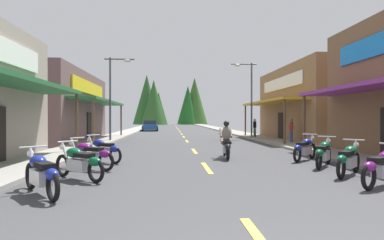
# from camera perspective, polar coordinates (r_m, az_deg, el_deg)

# --- Properties ---
(ground) EXTENTS (10.13, 95.68, 0.10)m
(ground) POSITION_cam_1_polar(r_m,az_deg,el_deg) (34.78, -2.03, -2.50)
(ground) COLOR #424244
(sidewalk_left) EXTENTS (2.24, 95.68, 0.12)m
(sidewalk_left) POSITION_cam_1_polar(r_m,az_deg,el_deg) (35.11, -12.17, -2.30)
(sidewalk_left) COLOR #9E9991
(sidewalk_left) RESTS_ON ground
(sidewalk_right) EXTENTS (2.24, 95.68, 0.12)m
(sidewalk_right) POSITION_cam_1_polar(r_m,az_deg,el_deg) (35.54, 7.99, -2.27)
(sidewalk_right) COLOR gray
(sidewalk_right) RESTS_ON ground
(centerline_dashes) EXTENTS (0.16, 67.77, 0.01)m
(centerline_dashes) POSITION_cam_1_polar(r_m,az_deg,el_deg) (36.25, -2.11, -2.30)
(centerline_dashes) COLOR #E0C64C
(centerline_dashes) RESTS_ON ground
(storefront_left_far) EXTENTS (9.61, 11.94, 5.05)m
(storefront_left_far) POSITION_cam_1_polar(r_m,az_deg,el_deg) (25.81, -26.72, 2.20)
(storefront_left_far) COLOR brown
(storefront_left_far) RESTS_ON ground
(storefront_right_far) EXTENTS (10.44, 11.35, 5.57)m
(storefront_right_far) POSITION_cam_1_polar(r_m,az_deg,el_deg) (26.65, 24.72, 2.70)
(storefront_right_far) COLOR olive
(storefront_right_far) RESTS_ON ground
(streetlamp_left) EXTENTS (2.11, 0.30, 5.97)m
(streetlamp_left) POSITION_cam_1_polar(r_m,az_deg,el_deg) (22.89, -13.93, 5.93)
(streetlamp_left) COLOR #474C51
(streetlamp_left) RESTS_ON ground
(streetlamp_right) EXTENTS (2.11, 0.30, 6.20)m
(streetlamp_right) POSITION_cam_1_polar(r_m,az_deg,el_deg) (26.07, 10.16, 5.54)
(streetlamp_right) COLOR #474C51
(streetlamp_right) RESTS_ON ground
(motorcycle_parked_right_0) EXTENTS (1.87, 1.21, 1.04)m
(motorcycle_parked_right_0) POSITION_cam_1_polar(r_m,az_deg,el_deg) (9.00, 31.52, -7.28)
(motorcycle_parked_right_0) COLOR black
(motorcycle_parked_right_0) RESTS_ON ground
(motorcycle_parked_right_1) EXTENTS (1.60, 1.57, 1.04)m
(motorcycle_parked_right_1) POSITION_cam_1_polar(r_m,az_deg,el_deg) (10.19, 26.72, -6.38)
(motorcycle_parked_right_1) COLOR black
(motorcycle_parked_right_1) RESTS_ON ground
(motorcycle_parked_right_2) EXTENTS (1.40, 1.74, 1.04)m
(motorcycle_parked_right_2) POSITION_cam_1_polar(r_m,az_deg,el_deg) (11.62, 22.93, -5.54)
(motorcycle_parked_right_2) COLOR black
(motorcycle_parked_right_2) RESTS_ON ground
(motorcycle_parked_right_3) EXTENTS (1.60, 1.57, 1.04)m
(motorcycle_parked_right_3) POSITION_cam_1_polar(r_m,az_deg,el_deg) (13.08, 19.94, -4.88)
(motorcycle_parked_right_3) COLOR black
(motorcycle_parked_right_3) RESTS_ON ground
(motorcycle_parked_left_0) EXTENTS (1.41, 1.74, 1.04)m
(motorcycle_parked_left_0) POSITION_cam_1_polar(r_m,az_deg,el_deg) (7.55, -25.85, -8.72)
(motorcycle_parked_left_0) COLOR black
(motorcycle_parked_left_0) RESTS_ON ground
(motorcycle_parked_left_1) EXTENTS (1.71, 1.45, 1.04)m
(motorcycle_parked_left_1) POSITION_cam_1_polar(r_m,az_deg,el_deg) (9.05, -19.95, -7.20)
(motorcycle_parked_left_1) COLOR black
(motorcycle_parked_left_1) RESTS_ON ground
(motorcycle_parked_left_2) EXTENTS (1.88, 1.20, 1.04)m
(motorcycle_parked_left_2) POSITION_cam_1_polar(r_m,az_deg,el_deg) (10.69, -18.31, -6.04)
(motorcycle_parked_left_2) COLOR black
(motorcycle_parked_left_2) RESTS_ON ground
(motorcycle_parked_left_3) EXTENTS (1.72, 1.43, 1.04)m
(motorcycle_parked_left_3) POSITION_cam_1_polar(r_m,az_deg,el_deg) (12.29, -16.06, -5.21)
(motorcycle_parked_left_3) COLOR black
(motorcycle_parked_left_3) RESTS_ON ground
(rider_cruising_lead) EXTENTS (0.61, 2.14, 1.57)m
(rider_cruising_lead) POSITION_cam_1_polar(r_m,az_deg,el_deg) (13.09, 6.27, -4.13)
(rider_cruising_lead) COLOR black
(rider_cruising_lead) RESTS_ON ground
(pedestrian_by_shop) EXTENTS (0.42, 0.47, 1.64)m
(pedestrian_by_shop) POSITION_cam_1_polar(r_m,az_deg,el_deg) (26.14, 11.40, -1.26)
(pedestrian_by_shop) COLOR #3F593F
(pedestrian_by_shop) RESTS_ON ground
(pedestrian_browsing) EXTENTS (0.30, 0.57, 1.65)m
(pedestrian_browsing) POSITION_cam_1_polar(r_m,az_deg,el_deg) (21.36, 17.70, -1.60)
(pedestrian_browsing) COLOR #333F8C
(pedestrian_browsing) RESTS_ON ground
(parked_car_curbside) EXTENTS (2.27, 4.40, 1.40)m
(parked_car_curbside) POSITION_cam_1_polar(r_m,az_deg,el_deg) (41.49, -7.69, -1.03)
(parked_car_curbside) COLOR #1E4C8C
(parked_car_curbside) RESTS_ON ground
(treeline_backdrop) EXTENTS (20.47, 11.88, 13.49)m
(treeline_backdrop) POSITION_cam_1_polar(r_m,az_deg,el_deg) (84.76, -4.30, 3.15)
(treeline_backdrop) COLOR #2A5523
(treeline_backdrop) RESTS_ON ground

